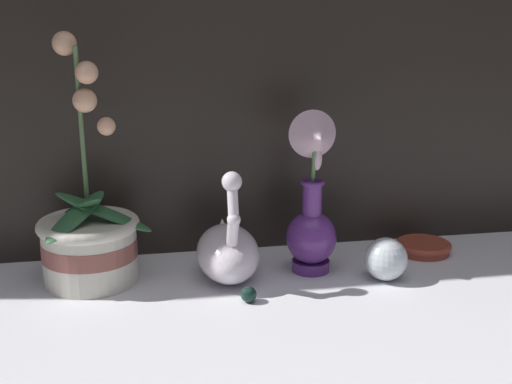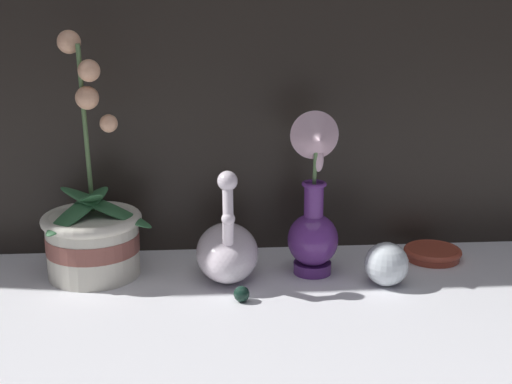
{
  "view_description": "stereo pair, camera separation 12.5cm",
  "coord_description": "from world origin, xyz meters",
  "px_view_note": "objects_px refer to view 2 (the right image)",
  "views": [
    {
      "loc": [
        -0.23,
        -1.04,
        0.5
      ],
      "look_at": [
        -0.01,
        0.14,
        0.16
      ],
      "focal_mm": 50.0,
      "sensor_mm": 36.0,
      "label": 1
    },
    {
      "loc": [
        -0.1,
        -1.05,
        0.5
      ],
      "look_at": [
        -0.01,
        0.14,
        0.16
      ],
      "focal_mm": 50.0,
      "sensor_mm": 36.0,
      "label": 2
    }
  ],
  "objects_px": {
    "orchid_potted_plant": "(92,232)",
    "swan_figurine": "(227,248)",
    "amber_dish": "(433,253)",
    "blue_vase": "(314,209)",
    "glass_sphere": "(387,264)"
  },
  "relations": [
    {
      "from": "orchid_potted_plant",
      "to": "glass_sphere",
      "type": "relative_size",
      "value": 5.64
    },
    {
      "from": "blue_vase",
      "to": "amber_dish",
      "type": "height_order",
      "value": "blue_vase"
    },
    {
      "from": "orchid_potted_plant",
      "to": "swan_figurine",
      "type": "bearing_deg",
      "value": -7.28
    },
    {
      "from": "blue_vase",
      "to": "amber_dish",
      "type": "xyz_separation_m",
      "value": [
        0.24,
        0.06,
        -0.11
      ]
    },
    {
      "from": "swan_figurine",
      "to": "amber_dish",
      "type": "bearing_deg",
      "value": 8.85
    },
    {
      "from": "blue_vase",
      "to": "orchid_potted_plant",
      "type": "bearing_deg",
      "value": 176.24
    },
    {
      "from": "blue_vase",
      "to": "amber_dish",
      "type": "distance_m",
      "value": 0.27
    },
    {
      "from": "orchid_potted_plant",
      "to": "amber_dish",
      "type": "bearing_deg",
      "value": 2.8
    },
    {
      "from": "swan_figurine",
      "to": "amber_dish",
      "type": "xyz_separation_m",
      "value": [
        0.4,
        0.06,
        -0.04
      ]
    },
    {
      "from": "glass_sphere",
      "to": "swan_figurine",
      "type": "bearing_deg",
      "value": 168.98
    },
    {
      "from": "blue_vase",
      "to": "amber_dish",
      "type": "relative_size",
      "value": 2.71
    },
    {
      "from": "swan_figurine",
      "to": "glass_sphere",
      "type": "xyz_separation_m",
      "value": [
        0.28,
        -0.05,
        -0.02
      ]
    },
    {
      "from": "blue_vase",
      "to": "glass_sphere",
      "type": "relative_size",
      "value": 3.87
    },
    {
      "from": "orchid_potted_plant",
      "to": "amber_dish",
      "type": "distance_m",
      "value": 0.64
    },
    {
      "from": "orchid_potted_plant",
      "to": "swan_figurine",
      "type": "height_order",
      "value": "orchid_potted_plant"
    }
  ]
}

